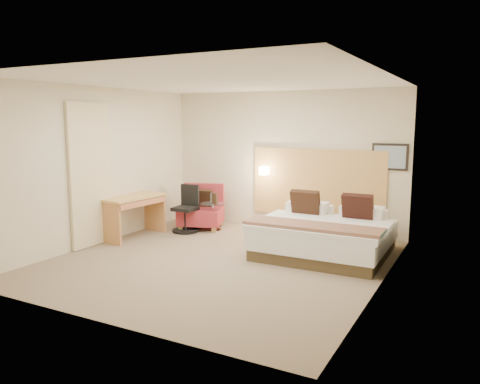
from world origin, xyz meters
The scene contains 19 objects.
floor centered at (0.00, 0.00, -0.01)m, with size 4.80×5.00×0.02m, color #776650.
ceiling centered at (0.00, 0.00, 2.71)m, with size 4.80×5.00×0.02m, color white.
wall_back centered at (0.00, 2.51, 1.35)m, with size 4.80×0.02×2.70m, color beige.
wall_front centered at (0.00, -2.51, 1.35)m, with size 4.80×0.02×2.70m, color beige.
wall_left centered at (-2.41, 0.00, 1.35)m, with size 0.02×5.00×2.70m, color beige.
wall_right centered at (2.41, 0.00, 1.35)m, with size 0.02×5.00×2.70m, color beige.
headboard_panel centered at (0.70, 2.47, 0.95)m, with size 2.60×0.04×1.30m, color tan.
art_frame centered at (2.02, 2.48, 1.50)m, with size 0.62×0.03×0.47m, color black.
art_canvas centered at (2.02, 2.46, 1.50)m, with size 0.54×0.01×0.39m, color #748B9F.
lamp_arm centered at (-0.35, 2.42, 1.15)m, with size 0.02×0.02×0.12m, color white.
lamp_shade centered at (-0.35, 2.36, 1.15)m, with size 0.15×0.15×0.15m, color #FFEDC6.
curtain centered at (-2.36, -0.25, 1.22)m, with size 0.06×0.90×2.42m, color beige.
bottle_a centered at (-1.16, 1.71, 0.64)m, with size 0.06×0.06×0.19m, color #95B6E7.
menu_folder centered at (-1.04, 1.61, 0.65)m, with size 0.13×0.05×0.21m, color #302013.
bed centered at (1.31, 1.14, 0.32)m, with size 2.05×1.97×0.98m.
lounge_chair centered at (-1.45, 1.77, 0.35)m, with size 1.01×0.95×0.87m.
side_table centered at (-1.13, 1.67, 0.30)m, with size 0.60×0.60×0.54m.
desk centered at (-2.11, 0.54, 0.61)m, with size 0.65×1.27×0.77m.
desk_chair centered at (-1.53, 1.37, 0.37)m, with size 0.52×0.52×0.90m.
Camera 1 is at (3.52, -5.98, 2.12)m, focal length 35.00 mm.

